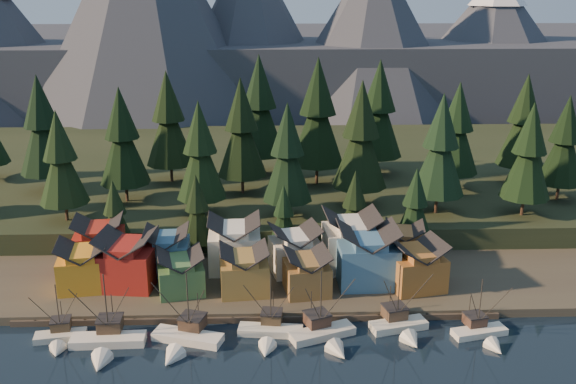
{
  "coord_description": "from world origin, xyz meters",
  "views": [
    {
      "loc": [
        1.97,
        -78.76,
        52.98
      ],
      "look_at": [
        5.52,
        30.0,
        17.53
      ],
      "focal_mm": 40.0,
      "sensor_mm": 36.0,
      "label": 1
    }
  ],
  "objects_px": {
    "boat_2": "(184,331)",
    "house_front_1": "(127,259)",
    "boat_1": "(106,335)",
    "boat_4": "(326,327)",
    "boat_6": "(484,327)",
    "boat_3": "(269,326)",
    "house_front_0": "(84,264)",
    "house_back_0": "(99,242)",
    "boat_0": "(59,330)",
    "boat_5": "(402,318)",
    "house_back_1": "(167,251)"
  },
  "relations": [
    {
      "from": "boat_2",
      "to": "house_front_1",
      "type": "height_order",
      "value": "house_front_1"
    },
    {
      "from": "boat_1",
      "to": "boat_4",
      "type": "height_order",
      "value": "boat_1"
    },
    {
      "from": "boat_4",
      "to": "boat_6",
      "type": "height_order",
      "value": "boat_4"
    },
    {
      "from": "boat_3",
      "to": "boat_6",
      "type": "relative_size",
      "value": 1.09
    },
    {
      "from": "house_front_0",
      "to": "house_back_0",
      "type": "bearing_deg",
      "value": 77.64
    },
    {
      "from": "house_front_0",
      "to": "house_back_0",
      "type": "height_order",
      "value": "house_back_0"
    },
    {
      "from": "boat_4",
      "to": "boat_1",
      "type": "bearing_deg",
      "value": 160.36
    },
    {
      "from": "boat_6",
      "to": "boat_2",
      "type": "bearing_deg",
      "value": 167.53
    },
    {
      "from": "boat_0",
      "to": "boat_2",
      "type": "xyz_separation_m",
      "value": [
        19.43,
        -1.5,
        0.31
      ]
    },
    {
      "from": "boat_0",
      "to": "boat_4",
      "type": "height_order",
      "value": "boat_4"
    },
    {
      "from": "house_front_1",
      "to": "boat_5",
      "type": "bearing_deg",
      "value": -11.78
    },
    {
      "from": "boat_0",
      "to": "house_front_0",
      "type": "height_order",
      "value": "house_front_0"
    },
    {
      "from": "house_front_0",
      "to": "boat_3",
      "type": "bearing_deg",
      "value": -34.18
    },
    {
      "from": "house_front_0",
      "to": "boat_5",
      "type": "bearing_deg",
      "value": -23.78
    },
    {
      "from": "boat_5",
      "to": "house_front_0",
      "type": "relative_size",
      "value": 1.24
    },
    {
      "from": "house_back_0",
      "to": "house_back_1",
      "type": "xyz_separation_m",
      "value": [
        13.31,
        -3.73,
        -0.43
      ]
    },
    {
      "from": "house_back_1",
      "to": "boat_2",
      "type": "bearing_deg",
      "value": -79.08
    },
    {
      "from": "boat_2",
      "to": "house_back_0",
      "type": "distance_m",
      "value": 32.6
    },
    {
      "from": "boat_0",
      "to": "house_back_0",
      "type": "relative_size",
      "value": 1.04
    },
    {
      "from": "boat_2",
      "to": "house_front_1",
      "type": "bearing_deg",
      "value": 141.45
    },
    {
      "from": "boat_4",
      "to": "house_front_1",
      "type": "distance_m",
      "value": 38.23
    },
    {
      "from": "boat_3",
      "to": "boat_6",
      "type": "bearing_deg",
      "value": 4.97
    },
    {
      "from": "boat_6",
      "to": "house_back_1",
      "type": "xyz_separation_m",
      "value": [
        -52.1,
        22.01,
        4.16
      ]
    },
    {
      "from": "boat_0",
      "to": "boat_6",
      "type": "height_order",
      "value": "boat_6"
    },
    {
      "from": "boat_0",
      "to": "house_front_0",
      "type": "bearing_deg",
      "value": 80.92
    },
    {
      "from": "boat_1",
      "to": "house_front_0",
      "type": "bearing_deg",
      "value": 111.6
    },
    {
      "from": "boat_2",
      "to": "boat_6",
      "type": "distance_m",
      "value": 46.54
    },
    {
      "from": "house_back_0",
      "to": "boat_1",
      "type": "bearing_deg",
      "value": -81.86
    },
    {
      "from": "boat_5",
      "to": "house_back_1",
      "type": "xyz_separation_m",
      "value": [
        -39.71,
        19.74,
        3.75
      ]
    },
    {
      "from": "boat_3",
      "to": "house_back_1",
      "type": "xyz_separation_m",
      "value": [
        -18.68,
        20.76,
        4.13
      ]
    },
    {
      "from": "boat_1",
      "to": "house_back_1",
      "type": "relative_size",
      "value": 1.43
    },
    {
      "from": "boat_5",
      "to": "house_back_1",
      "type": "relative_size",
      "value": 1.36
    },
    {
      "from": "boat_1",
      "to": "boat_0",
      "type": "bearing_deg",
      "value": 163.3
    },
    {
      "from": "boat_5",
      "to": "house_front_1",
      "type": "bearing_deg",
      "value": 147.63
    },
    {
      "from": "house_back_1",
      "to": "boat_3",
      "type": "bearing_deg",
      "value": -50.99
    },
    {
      "from": "boat_6",
      "to": "house_front_1",
      "type": "distance_m",
      "value": 61.22
    },
    {
      "from": "boat_0",
      "to": "boat_1",
      "type": "height_order",
      "value": "boat_1"
    },
    {
      "from": "house_front_0",
      "to": "house_back_0",
      "type": "distance_m",
      "value": 8.87
    },
    {
      "from": "boat_5",
      "to": "house_back_1",
      "type": "height_order",
      "value": "boat_5"
    },
    {
      "from": "boat_3",
      "to": "boat_5",
      "type": "bearing_deg",
      "value": 9.9
    },
    {
      "from": "boat_2",
      "to": "boat_3",
      "type": "xyz_separation_m",
      "value": [
        13.11,
        1.75,
        -0.3
      ]
    },
    {
      "from": "boat_0",
      "to": "boat_2",
      "type": "distance_m",
      "value": 19.49
    },
    {
      "from": "boat_2",
      "to": "boat_6",
      "type": "height_order",
      "value": "boat_2"
    },
    {
      "from": "boat_2",
      "to": "boat_5",
      "type": "xyz_separation_m",
      "value": [
        34.14,
        2.78,
        0.08
      ]
    },
    {
      "from": "boat_1",
      "to": "boat_6",
      "type": "bearing_deg",
      "value": -0.61
    },
    {
      "from": "boat_4",
      "to": "house_front_1",
      "type": "bearing_deg",
      "value": 131.23
    },
    {
      "from": "boat_2",
      "to": "house_front_0",
      "type": "relative_size",
      "value": 1.29
    },
    {
      "from": "boat_4",
      "to": "boat_2",
      "type": "bearing_deg",
      "value": 159.95
    },
    {
      "from": "boat_1",
      "to": "house_back_1",
      "type": "distance_m",
      "value": 24.19
    },
    {
      "from": "boat_2",
      "to": "house_front_0",
      "type": "height_order",
      "value": "boat_2"
    }
  ]
}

